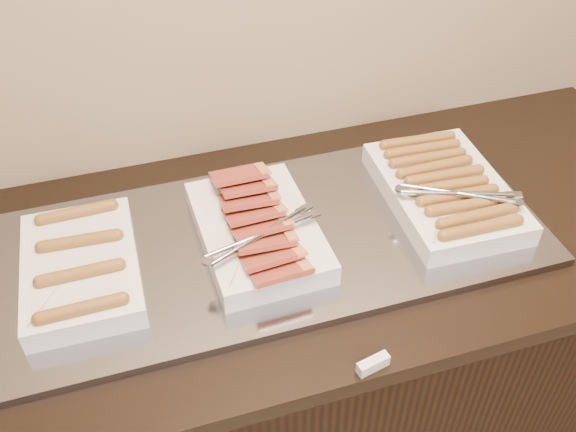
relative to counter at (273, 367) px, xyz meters
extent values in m
cube|color=black|center=(0.00, 0.00, -0.02)|extent=(2.00, 0.70, 0.86)
cube|color=black|center=(0.00, 0.00, 0.43)|extent=(2.06, 0.76, 0.04)
cube|color=gray|center=(-0.02, 0.00, 0.46)|extent=(1.20, 0.50, 0.02)
cube|color=silver|center=(-0.39, 0.00, 0.49)|extent=(0.23, 0.33, 0.05)
cylinder|color=olive|center=(-0.39, -0.14, 0.52)|extent=(0.15, 0.03, 0.03)
cylinder|color=olive|center=(-0.38, -0.05, 0.52)|extent=(0.15, 0.03, 0.03)
cylinder|color=olive|center=(-0.38, 0.05, 0.52)|extent=(0.15, 0.03, 0.03)
cylinder|color=olive|center=(-0.38, 0.14, 0.52)|extent=(0.15, 0.03, 0.03)
cube|color=silver|center=(-0.02, 0.00, 0.49)|extent=(0.24, 0.36, 0.05)
cube|color=#9A4731|center=(-0.02, -0.14, 0.52)|extent=(0.12, 0.10, 0.04)
cube|color=#9A4731|center=(-0.03, -0.10, 0.52)|extent=(0.12, 0.10, 0.04)
cube|color=#9A4731|center=(-0.03, -0.06, 0.52)|extent=(0.12, 0.09, 0.04)
cube|color=#9A4731|center=(-0.03, -0.02, 0.53)|extent=(0.12, 0.09, 0.04)
cube|color=#9A4731|center=(-0.03, 0.02, 0.53)|extent=(0.12, 0.09, 0.04)
cube|color=#9A4731|center=(-0.03, 0.06, 0.53)|extent=(0.12, 0.09, 0.04)
cube|color=#9A4731|center=(-0.02, 0.10, 0.54)|extent=(0.12, 0.09, 0.04)
cube|color=#9A4731|center=(-0.03, 0.14, 0.54)|extent=(0.12, 0.09, 0.04)
cube|color=silver|center=(0.41, 0.00, 0.49)|extent=(0.27, 0.39, 0.05)
cylinder|color=olive|center=(0.40, -0.16, 0.52)|extent=(0.17, 0.03, 0.03)
cylinder|color=olive|center=(0.42, -0.12, 0.52)|extent=(0.17, 0.03, 0.03)
cylinder|color=olive|center=(0.41, -0.09, 0.52)|extent=(0.17, 0.04, 0.03)
cylinder|color=olive|center=(0.41, -0.05, 0.52)|extent=(0.17, 0.03, 0.03)
cylinder|color=olive|center=(0.40, -0.02, 0.52)|extent=(0.17, 0.04, 0.03)
cylinder|color=olive|center=(0.41, 0.02, 0.52)|extent=(0.17, 0.03, 0.03)
cylinder|color=olive|center=(0.41, 0.05, 0.52)|extent=(0.17, 0.03, 0.03)
cylinder|color=olive|center=(0.41, 0.09, 0.52)|extent=(0.17, 0.03, 0.03)
cylinder|color=olive|center=(0.41, 0.12, 0.52)|extent=(0.17, 0.03, 0.03)
cylinder|color=olive|center=(0.42, 0.16, 0.52)|extent=(0.17, 0.04, 0.03)
cube|color=silver|center=(0.09, -0.36, 0.46)|extent=(0.06, 0.03, 0.02)
camera|label=1|loc=(-0.26, -0.96, 1.41)|focal=40.00mm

